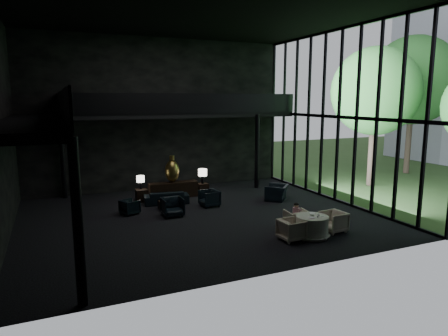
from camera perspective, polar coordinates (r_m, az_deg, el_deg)
name	(u,v)px	position (r m, az deg, el deg)	size (l,w,h in m)	color
floor	(199,217)	(16.72, -3.53, -6.96)	(14.00, 12.00, 0.02)	black
ceiling	(197,15)	(16.32, -3.84, 21.04)	(14.00, 12.00, 0.02)	black
wall_back	(160,115)	(21.77, -9.08, 7.53)	(14.00, 0.04, 8.00)	black
wall_front	(276,131)	(10.59, 7.42, 5.32)	(14.00, 0.04, 8.00)	black
curtain_wall	(339,117)	(19.50, 16.06, 7.03)	(0.20, 12.00, 8.00)	black
mezzanine_left	(32,123)	(15.10, -25.75, 5.75)	(2.00, 12.00, 0.25)	black
mezzanine_back	(184,115)	(21.08, -5.74, 7.54)	(12.00, 2.00, 0.25)	black
railing_left	(62,105)	(15.07, -22.09, 8.28)	(0.06, 12.00, 1.00)	black
railing_back	(190,104)	(20.12, -4.89, 9.15)	(12.00, 0.06, 1.00)	black
column_sw	(78,224)	(9.79, -20.17, -7.51)	(0.24, 0.24, 4.00)	black
column_nw	(63,158)	(20.96, -22.07, 1.36)	(0.24, 0.24, 4.00)	black
column_ne	(257,152)	(21.81, 4.72, 2.35)	(0.24, 0.24, 4.00)	black
tree_near	(375,91)	(23.68, 20.81, 10.19)	(4.80, 4.80, 7.65)	#382D23
tree_far	(413,81)	(28.69, 25.40, 11.21)	(5.60, 5.60, 8.80)	#382D23
console	(173,190)	(19.93, -7.27, -3.12)	(2.42, 0.55, 0.77)	black
bronze_urn	(172,171)	(19.85, -7.42, -0.39)	(0.71, 0.71, 1.32)	#AD7E38
side_table_left	(142,195)	(19.45, -11.69, -3.84)	(0.53, 0.53, 0.59)	black
table_lamp_left	(141,179)	(19.41, -11.84, -1.62)	(0.38, 0.38, 0.63)	black
side_table_right	(203,189)	(20.54, -3.05, -2.97)	(0.51, 0.51, 0.56)	black
table_lamp_right	(203,173)	(20.38, -3.08, -0.73)	(0.45, 0.45, 0.75)	black
sofa	(166,195)	(18.82, -8.23, -3.89)	(2.01, 0.59, 0.79)	black
lounge_armchair_west	(130,207)	(17.43, -13.31, -5.44)	(0.60, 0.56, 0.62)	black
lounge_armchair_east	(209,197)	(18.17, -2.11, -4.16)	(0.84, 0.79, 0.86)	black
lounge_armchair_south	(172,205)	(16.78, -7.37, -5.24)	(0.94, 0.88, 0.96)	black
window_armchair	(277,189)	(19.44, 7.56, -3.06)	(1.18, 0.77, 1.03)	black
coffee_table	(169,206)	(17.82, -7.81, -5.34)	(0.84, 0.84, 0.37)	black
dining_table	(312,228)	(14.61, 12.44, -8.32)	(1.29, 1.29, 0.75)	white
dining_chair_north	(297,218)	(15.27, 10.35, -7.07)	(0.82, 0.77, 0.85)	#C9A991
dining_chair_east	(333,220)	(15.28, 15.35, -7.15)	(0.87, 0.82, 0.90)	beige
dining_chair_west	(292,228)	(14.10, 9.64, -8.48)	(0.82, 0.77, 0.85)	beige
child	(296,210)	(15.25, 10.26, -5.91)	(0.26, 0.26, 0.56)	#DCA5BC
plate_a	(312,217)	(14.30, 12.46, -6.91)	(0.23, 0.23, 0.01)	white
plate_b	(312,213)	(14.83, 12.46, -6.31)	(0.24, 0.24, 0.02)	white
saucer	(322,216)	(14.54, 13.83, -6.70)	(0.14, 0.14, 0.01)	white
coffee_cup	(318,215)	(14.55, 13.32, -6.51)	(0.08, 0.08, 0.06)	white
cereal_bowl	(312,215)	(14.51, 12.46, -6.54)	(0.15, 0.15, 0.08)	white
cream_pot	(318,217)	(14.35, 13.23, -6.77)	(0.05, 0.05, 0.06)	#99999E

